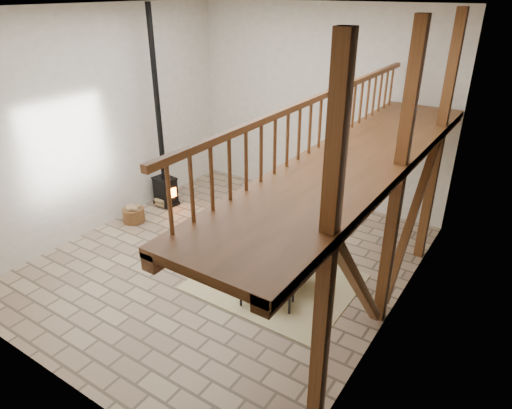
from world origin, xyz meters
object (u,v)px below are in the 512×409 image
Objects in this scene: log_basket at (134,214)px; log_stack at (163,202)px; dining_table at (276,265)px; wood_stove at (163,164)px.

log_basket is 1.06m from log_stack.
log_stack is at bearing 144.25° from dining_table.
log_basket is (-4.30, 0.27, -0.21)m from dining_table.
wood_stove reaches higher than dining_table.
log_basket is at bearing -80.60° from wood_stove.
dining_table is 4.60m from wood_stove.
log_stack is (-0.01, -0.11, -1.04)m from wood_stove.
dining_table reaches higher than log_stack.
wood_stove is at bearing 142.84° from dining_table.
dining_table is 0.41× the size of wood_stove.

